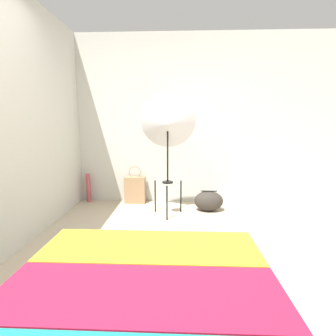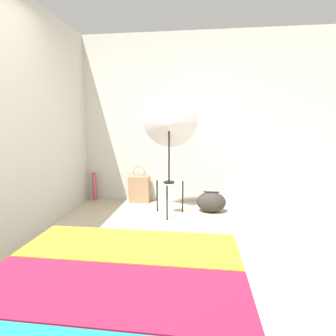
{
  "view_description": "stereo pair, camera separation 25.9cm",
  "coord_description": "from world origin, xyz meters",
  "px_view_note": "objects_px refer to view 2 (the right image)",
  "views": [
    {
      "loc": [
        0.23,
        -1.72,
        1.25
      ],
      "look_at": [
        0.09,
        1.54,
        0.7
      ],
      "focal_mm": 28.0,
      "sensor_mm": 36.0,
      "label": 1
    },
    {
      "loc": [
        0.49,
        -1.7,
        1.25
      ],
      "look_at": [
        0.09,
        1.54,
        0.7
      ],
      "focal_mm": 28.0,
      "sensor_mm": 36.0,
      "label": 2
    }
  ],
  "objects_px": {
    "paper_roll": "(94,186)",
    "duffel_bag": "(211,202)",
    "tote_bag": "(139,189)",
    "photo_umbrella": "(169,123)"
  },
  "relations": [
    {
      "from": "tote_bag",
      "to": "photo_umbrella",
      "type": "bearing_deg",
      "value": -44.33
    },
    {
      "from": "photo_umbrella",
      "to": "duffel_bag",
      "type": "height_order",
      "value": "photo_umbrella"
    },
    {
      "from": "tote_bag",
      "to": "duffel_bag",
      "type": "distance_m",
      "value": 1.18
    },
    {
      "from": "duffel_bag",
      "to": "paper_roll",
      "type": "height_order",
      "value": "paper_roll"
    },
    {
      "from": "duffel_bag",
      "to": "paper_roll",
      "type": "relative_size",
      "value": 0.91
    },
    {
      "from": "paper_roll",
      "to": "photo_umbrella",
      "type": "bearing_deg",
      "value": -23.16
    },
    {
      "from": "tote_bag",
      "to": "duffel_bag",
      "type": "relative_size",
      "value": 1.42
    },
    {
      "from": "paper_roll",
      "to": "duffel_bag",
      "type": "bearing_deg",
      "value": -11.19
    },
    {
      "from": "photo_umbrella",
      "to": "duffel_bag",
      "type": "xyz_separation_m",
      "value": [
        0.59,
        0.18,
        -1.11
      ]
    },
    {
      "from": "photo_umbrella",
      "to": "paper_roll",
      "type": "relative_size",
      "value": 3.62
    }
  ]
}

